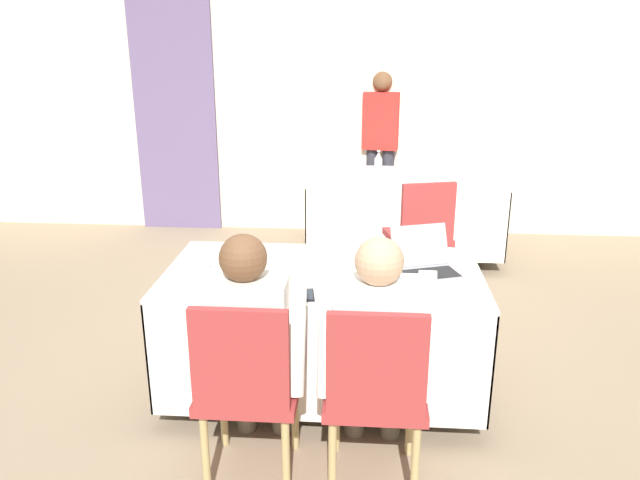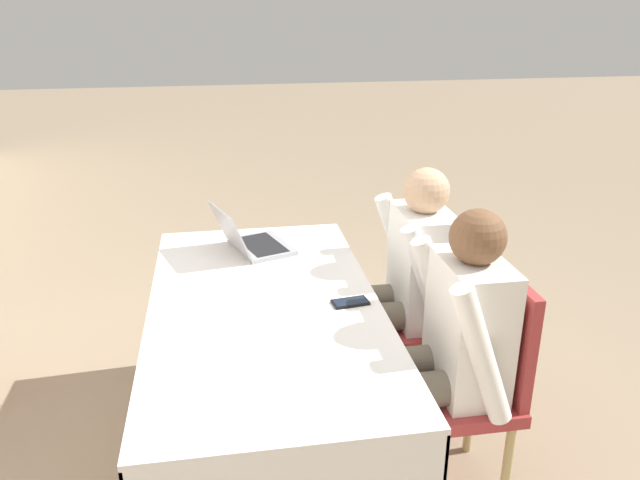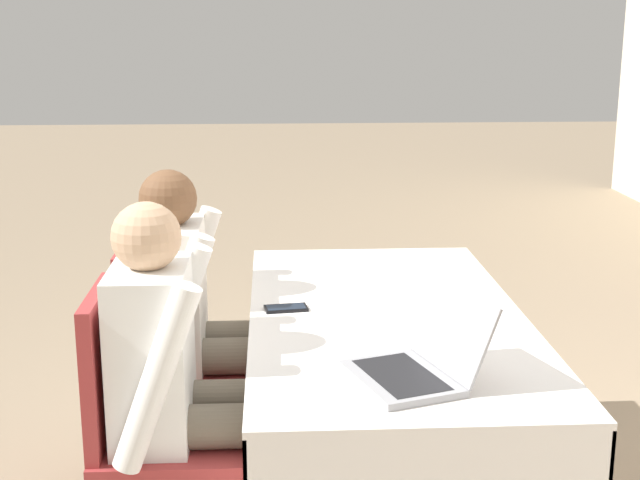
{
  "view_description": "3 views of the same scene",
  "coord_description": "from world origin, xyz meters",
  "px_view_note": "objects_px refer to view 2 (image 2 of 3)",
  "views": [
    {
      "loc": [
        0.21,
        -3.08,
        1.95
      ],
      "look_at": [
        0.0,
        -0.22,
        0.99
      ],
      "focal_mm": 35.0,
      "sensor_mm": 36.0,
      "label": 1
    },
    {
      "loc": [
        -2.17,
        0.14,
        1.86
      ],
      "look_at": [
        0.0,
        -0.22,
        0.99
      ],
      "focal_mm": 35.0,
      "sensor_mm": 36.0,
      "label": 2
    },
    {
      "loc": [
        2.74,
        -0.37,
        1.67
      ],
      "look_at": [
        0.0,
        -0.22,
        0.99
      ],
      "focal_mm": 50.0,
      "sensor_mm": 36.0,
      "label": 3
    }
  ],
  "objects_px": {
    "cell_phone": "(350,302)",
    "chair_near_left": "(470,376)",
    "person_white_shirt": "(404,278)",
    "person_checkered_shirt": "(448,341)",
    "chair_near_right": "(424,308)",
    "laptop": "(253,241)"
  },
  "relations": [
    {
      "from": "chair_near_left",
      "to": "person_checkered_shirt",
      "type": "relative_size",
      "value": 0.78
    },
    {
      "from": "cell_phone",
      "to": "person_checkered_shirt",
      "type": "height_order",
      "value": "person_checkered_shirt"
    },
    {
      "from": "chair_near_left",
      "to": "chair_near_right",
      "type": "distance_m",
      "value": 0.55
    },
    {
      "from": "cell_phone",
      "to": "person_white_shirt",
      "type": "relative_size",
      "value": 0.13
    },
    {
      "from": "chair_near_left",
      "to": "person_white_shirt",
      "type": "bearing_deg",
      "value": -169.36
    },
    {
      "from": "cell_phone",
      "to": "chair_near_left",
      "type": "bearing_deg",
      "value": -125.32
    },
    {
      "from": "person_white_shirt",
      "to": "chair_near_left",
      "type": "bearing_deg",
      "value": 10.64
    },
    {
      "from": "laptop",
      "to": "person_white_shirt",
      "type": "xyz_separation_m",
      "value": [
        -0.27,
        -0.66,
        -0.12
      ]
    },
    {
      "from": "cell_phone",
      "to": "chair_near_left",
      "type": "height_order",
      "value": "chair_near_left"
    },
    {
      "from": "cell_phone",
      "to": "person_checkered_shirt",
      "type": "xyz_separation_m",
      "value": [
        -0.22,
        -0.32,
        -0.08
      ]
    },
    {
      "from": "cell_phone",
      "to": "chair_near_right",
      "type": "xyz_separation_m",
      "value": [
        0.33,
        -0.42,
        -0.24
      ]
    },
    {
      "from": "person_white_shirt",
      "to": "cell_phone",
      "type": "bearing_deg",
      "value": -43.86
    },
    {
      "from": "chair_near_right",
      "to": "person_white_shirt",
      "type": "xyz_separation_m",
      "value": [
        0.0,
        0.1,
        0.16
      ]
    },
    {
      "from": "chair_near_left",
      "to": "person_checkered_shirt",
      "type": "xyz_separation_m",
      "value": [
        0.0,
        0.1,
        0.16
      ]
    },
    {
      "from": "cell_phone",
      "to": "person_white_shirt",
      "type": "height_order",
      "value": "person_white_shirt"
    },
    {
      "from": "laptop",
      "to": "cell_phone",
      "type": "bearing_deg",
      "value": -169.74
    },
    {
      "from": "laptop",
      "to": "chair_near_right",
      "type": "xyz_separation_m",
      "value": [
        -0.27,
        -0.76,
        -0.27
      ]
    },
    {
      "from": "cell_phone",
      "to": "laptop",
      "type": "bearing_deg",
      "value": 21.16
    },
    {
      "from": "laptop",
      "to": "person_checkered_shirt",
      "type": "distance_m",
      "value": 1.06
    },
    {
      "from": "chair_near_left",
      "to": "chair_near_right",
      "type": "relative_size",
      "value": 1.0
    },
    {
      "from": "chair_near_right",
      "to": "person_white_shirt",
      "type": "height_order",
      "value": "person_white_shirt"
    },
    {
      "from": "person_white_shirt",
      "to": "person_checkered_shirt",
      "type": "bearing_deg",
      "value": 0.0
    }
  ]
}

